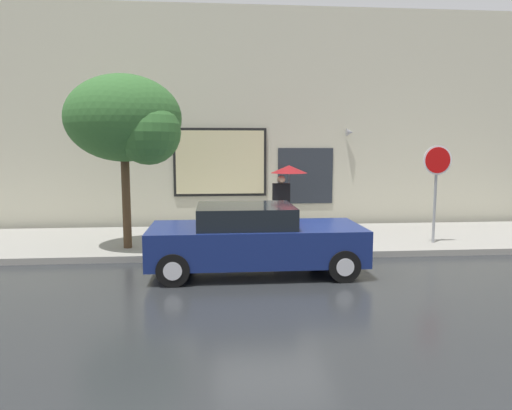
# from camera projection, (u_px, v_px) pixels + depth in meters

# --- Properties ---
(ground_plane) EXTENTS (60.00, 60.00, 0.00)m
(ground_plane) POSITION_uv_depth(u_px,v_px,m) (272.00, 271.00, 9.84)
(ground_plane) COLOR #282B2D
(sidewalk) EXTENTS (20.00, 4.00, 0.15)m
(sidewalk) POSITION_uv_depth(u_px,v_px,m) (259.00, 240.00, 12.80)
(sidewalk) COLOR gray
(sidewalk) RESTS_ON ground
(building_facade) EXTENTS (20.00, 0.67, 7.00)m
(building_facade) POSITION_uv_depth(u_px,v_px,m) (252.00, 120.00, 14.84)
(building_facade) COLOR beige
(building_facade) RESTS_ON ground
(parked_car) EXTENTS (4.40, 1.93, 1.43)m
(parked_car) POSITION_uv_depth(u_px,v_px,m) (254.00, 239.00, 9.67)
(parked_car) COLOR navy
(parked_car) RESTS_ON ground
(fire_hydrant) EXTENTS (0.30, 0.44, 0.79)m
(fire_hydrant) POSITION_uv_depth(u_px,v_px,m) (222.00, 234.00, 11.22)
(fire_hydrant) COLOR white
(fire_hydrant) RESTS_ON sidewalk
(pedestrian_with_umbrella) EXTENTS (1.05, 1.05, 1.96)m
(pedestrian_with_umbrella) POSITION_uv_depth(u_px,v_px,m) (287.00, 179.00, 13.24)
(pedestrian_with_umbrella) COLOR black
(pedestrian_with_umbrella) RESTS_ON sidewalk
(street_tree) EXTENTS (2.77, 2.36, 4.21)m
(street_tree) POSITION_uv_depth(u_px,v_px,m) (128.00, 122.00, 11.02)
(street_tree) COLOR #4C3823
(street_tree) RESTS_ON sidewalk
(stop_sign) EXTENTS (0.76, 0.10, 2.53)m
(stop_sign) POSITION_uv_depth(u_px,v_px,m) (437.00, 174.00, 11.83)
(stop_sign) COLOR gray
(stop_sign) RESTS_ON sidewalk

